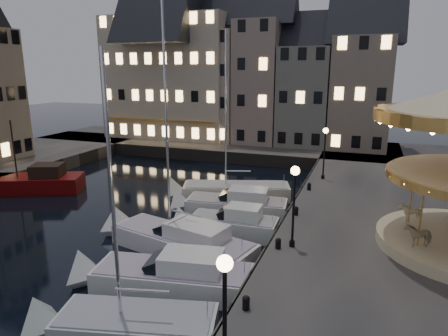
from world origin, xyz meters
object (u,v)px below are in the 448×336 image
at_px(bollard_d, 309,186).
at_px(motorboat_b, 165,277).
at_px(motorboat_a, 122,327).
at_px(motorboat_e, 231,205).
at_px(streetlamp_b, 294,195).
at_px(motorboat_f, 229,192).
at_px(bollard_b, 278,243).
at_px(bollard_c, 296,210).
at_px(streetlamp_c, 325,146).
at_px(motorboat_d, 227,224).
at_px(streetlamp_a, 225,306).
at_px(bollard_a, 246,302).
at_px(motorboat_c, 177,240).
at_px(red_fishing_boat, 33,183).

xyz_separation_m(bollard_d, motorboat_b, (-4.55, -13.89, -0.96)).
distance_m(motorboat_a, motorboat_e, 14.16).
distance_m(streetlamp_b, motorboat_f, 12.55).
height_order(bollard_b, bollard_c, same).
bearing_deg(bollard_c, streetlamp_b, -82.41).
height_order(streetlamp_b, streetlamp_c, same).
bearing_deg(motorboat_a, streetlamp_c, 76.69).
xyz_separation_m(bollard_d, motorboat_d, (-4.01, -6.84, -0.97)).
xyz_separation_m(motorboat_a, motorboat_e, (-0.53, 14.15, 0.10)).
height_order(bollard_c, motorboat_a, motorboat_a).
height_order(motorboat_a, motorboat_b, motorboat_a).
height_order(streetlamp_c, bollard_d, streetlamp_c).
bearing_deg(motorboat_d, streetlamp_a, -70.69).
relative_size(bollard_a, motorboat_f, 0.05).
xyz_separation_m(streetlamp_c, motorboat_c, (-6.44, -13.60, -3.34)).
xyz_separation_m(streetlamp_b, motorboat_b, (-5.15, -3.89, -3.37)).
bearing_deg(streetlamp_b, motorboat_d, 145.61).
height_order(bollard_a, bollard_c, same).
bearing_deg(motorboat_c, bollard_d, 59.95).
distance_m(bollard_b, bollard_c, 5.00).
bearing_deg(bollard_a, streetlamp_b, 84.29).
distance_m(motorboat_b, motorboat_e, 10.45).
height_order(motorboat_f, red_fishing_boat, motorboat_f).
bearing_deg(red_fishing_boat, motorboat_a, -37.26).
relative_size(streetlamp_a, streetlamp_c, 1.00).
bearing_deg(streetlamp_b, bollard_c, 97.59).
distance_m(bollard_d, motorboat_b, 14.65).
xyz_separation_m(bollard_a, motorboat_a, (-4.39, -1.60, -1.06)).
xyz_separation_m(bollard_a, motorboat_b, (-4.55, 2.11, -0.96)).
bearing_deg(red_fishing_boat, bollard_b, -16.27).
height_order(streetlamp_a, bollard_c, streetlamp_a).
relative_size(streetlamp_a, motorboat_a, 0.36).
distance_m(bollard_a, motorboat_c, 8.35).
distance_m(bollard_a, bollard_b, 5.50).
bearing_deg(red_fishing_boat, streetlamp_a, -34.97).
distance_m(bollard_c, motorboat_c, 7.50).
height_order(streetlamp_a, bollard_b, streetlamp_a).
distance_m(streetlamp_c, motorboat_a, 21.96).
relative_size(streetlamp_a, bollard_b, 7.32).
distance_m(streetlamp_a, motorboat_e, 17.77).
distance_m(bollard_b, motorboat_b, 5.75).
distance_m(streetlamp_c, bollard_b, 14.22).
bearing_deg(motorboat_e, motorboat_b, -87.92).
distance_m(bollard_d, motorboat_e, 6.09).
distance_m(bollard_b, red_fishing_boat, 23.22).
relative_size(streetlamp_a, red_fishing_boat, 0.48).
height_order(streetlamp_b, bollard_c, streetlamp_b).
relative_size(bollard_a, motorboat_a, 0.05).
bearing_deg(motorboat_d, motorboat_f, 108.32).
bearing_deg(motorboat_f, streetlamp_b, -55.37).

